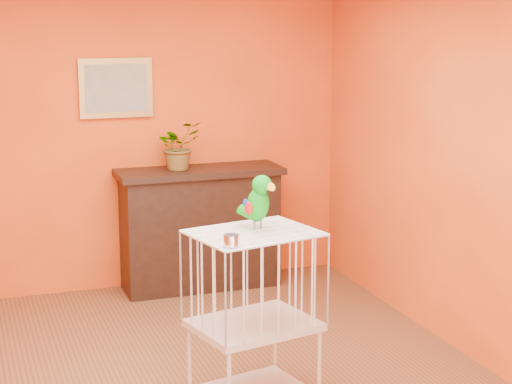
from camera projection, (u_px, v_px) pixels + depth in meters
name	position (u px, v px, depth m)	size (l,w,h in m)	color
room_shell	(184.00, 144.00, 5.17)	(4.50, 4.50, 4.50)	#EE5716
console_cabinet	(200.00, 228.00, 7.44)	(1.43, 0.51, 1.06)	black
potted_plant	(179.00, 151.00, 7.24)	(0.37, 0.41, 0.32)	#26722D
framed_picture	(116.00, 88.00, 7.18)	(0.62, 0.04, 0.50)	#A9803C
birdcage	(254.00, 316.00, 5.17)	(0.80, 0.68, 1.09)	beige
feed_cup	(231.00, 240.00, 4.74)	(0.09, 0.09, 0.06)	silver
parrot	(258.00, 201.00, 5.11)	(0.19, 0.30, 0.34)	#59544C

